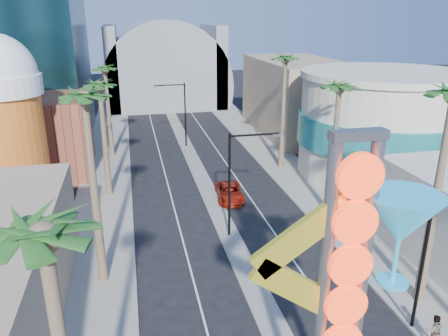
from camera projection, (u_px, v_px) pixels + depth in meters
sidewalk_west at (106, 176)px, 44.72m from camera, size 5.00×100.00×0.15m
sidewalk_east at (282, 164)px, 48.56m from camera, size 5.00×100.00×0.15m
median at (193, 161)px, 49.40m from camera, size 1.60×84.00×0.15m
brick_filler_west at (39, 136)px, 44.86m from camera, size 10.00×10.00×8.00m
filler_east at (296, 97)px, 60.20m from camera, size 10.00×20.00×10.00m
beer_mug at (2, 116)px, 36.01m from camera, size 7.00×7.00×14.50m
turquoise_building at (381, 125)px, 43.95m from camera, size 16.60×16.60×10.60m
canopy at (165, 81)px, 79.29m from camera, size 22.00×16.00×22.00m
neon_sign at (366, 278)px, 14.89m from camera, size 6.53×2.60×12.55m
streetlight_0 at (237, 175)px, 31.34m from camera, size 3.79×0.25×8.00m
streetlight_1 at (181, 109)px, 53.21m from camera, size 3.79×0.25×8.00m
streetlight_2 at (417, 249)px, 21.55m from camera, size 3.45×0.25×8.00m
palm_0 at (47, 258)px, 11.15m from camera, size 2.40×2.40×11.70m
palm_1 at (86, 111)px, 23.74m from camera, size 2.40×2.40×12.70m
palm_2 at (100, 93)px, 37.08m from camera, size 2.40×2.40×11.20m
palm_3 at (105, 75)px, 48.13m from camera, size 2.40×2.40×11.20m
palm_6 at (339, 96)px, 33.20m from camera, size 2.40×2.40×11.70m
palm_7 at (285, 66)px, 43.95m from camera, size 2.40×2.40×12.70m
red_pickup at (229, 192)px, 39.17m from camera, size 2.72×5.08×1.36m
pedestrian_b at (434, 330)px, 21.60m from camera, size 1.00×0.87×1.74m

